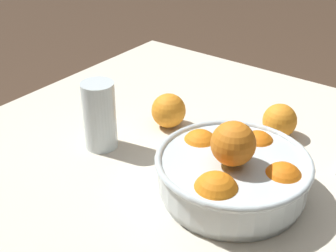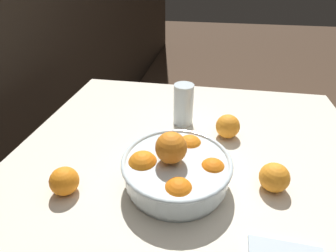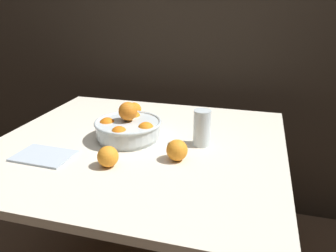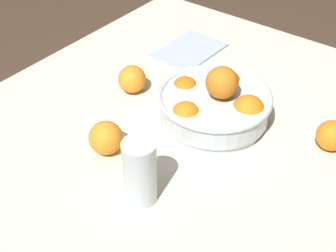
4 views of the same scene
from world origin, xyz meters
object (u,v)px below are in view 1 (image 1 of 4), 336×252
at_px(orange_loose_front, 280,121).
at_px(orange_loose_aside, 169,111).
at_px(juice_glass, 100,119).
at_px(fruit_bowl, 233,172).

bearing_deg(orange_loose_front, orange_loose_aside, 26.79).
bearing_deg(orange_loose_aside, orange_loose_front, -153.21).
height_order(juice_glass, orange_loose_front, juice_glass).
bearing_deg(orange_loose_aside, juice_glass, 67.97).
height_order(fruit_bowl, juice_glass, fruit_bowl).
xyz_separation_m(juice_glass, orange_loose_front, (-0.27, -0.26, -0.03)).
height_order(fruit_bowl, orange_loose_front, fruit_bowl).
relative_size(fruit_bowl, orange_loose_front, 3.72).
bearing_deg(juice_glass, orange_loose_aside, -112.03).
xyz_separation_m(juice_glass, orange_loose_aside, (-0.06, -0.15, -0.03)).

